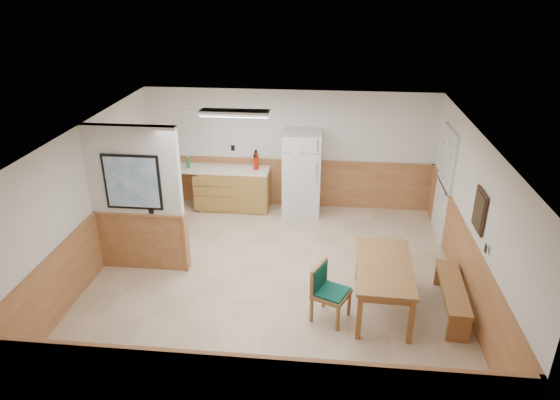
# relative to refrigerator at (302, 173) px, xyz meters

# --- Properties ---
(ground) EXTENTS (6.00, 6.00, 0.00)m
(ground) POSITION_rel_refrigerator_xyz_m (-0.29, -2.63, -0.87)
(ground) COLOR #C6AB8E
(ground) RESTS_ON ground
(ceiling) EXTENTS (6.00, 6.00, 0.02)m
(ceiling) POSITION_rel_refrigerator_xyz_m (-0.29, -2.63, 1.63)
(ceiling) COLOR white
(ceiling) RESTS_ON back_wall
(back_wall) EXTENTS (6.00, 0.02, 2.50)m
(back_wall) POSITION_rel_refrigerator_xyz_m (-0.29, 0.37, 0.38)
(back_wall) COLOR white
(back_wall) RESTS_ON ground
(right_wall) EXTENTS (0.02, 6.00, 2.50)m
(right_wall) POSITION_rel_refrigerator_xyz_m (2.71, -2.63, 0.38)
(right_wall) COLOR white
(right_wall) RESTS_ON ground
(left_wall) EXTENTS (0.02, 6.00, 2.50)m
(left_wall) POSITION_rel_refrigerator_xyz_m (-3.29, -2.63, 0.38)
(left_wall) COLOR white
(left_wall) RESTS_ON ground
(wainscot_back) EXTENTS (6.00, 0.04, 1.00)m
(wainscot_back) POSITION_rel_refrigerator_xyz_m (-0.29, 0.35, -0.37)
(wainscot_back) COLOR #B77D49
(wainscot_back) RESTS_ON ground
(wainscot_right) EXTENTS (0.04, 6.00, 1.00)m
(wainscot_right) POSITION_rel_refrigerator_xyz_m (2.69, -2.63, -0.37)
(wainscot_right) COLOR #B77D49
(wainscot_right) RESTS_ON ground
(wainscot_left) EXTENTS (0.04, 6.00, 1.00)m
(wainscot_left) POSITION_rel_refrigerator_xyz_m (-3.27, -2.63, -0.37)
(wainscot_left) COLOR #B77D49
(wainscot_left) RESTS_ON ground
(partition_wall) EXTENTS (1.50, 0.20, 2.50)m
(partition_wall) POSITION_rel_refrigerator_xyz_m (-2.54, -2.43, 0.36)
(partition_wall) COLOR white
(partition_wall) RESTS_ON ground
(kitchen_counter) EXTENTS (2.20, 0.61, 1.00)m
(kitchen_counter) POSITION_rel_refrigerator_xyz_m (-1.50, 0.05, -0.41)
(kitchen_counter) COLOR #B1853E
(kitchen_counter) RESTS_ON ground
(exterior_door) EXTENTS (0.07, 1.02, 2.15)m
(exterior_door) POSITION_rel_refrigerator_xyz_m (2.68, -0.73, 0.18)
(exterior_door) COLOR white
(exterior_door) RESTS_ON ground
(kitchen_window) EXTENTS (0.80, 0.04, 1.00)m
(kitchen_window) POSITION_rel_refrigerator_xyz_m (-2.39, 0.35, 0.68)
(kitchen_window) COLOR white
(kitchen_window) RESTS_ON back_wall
(wall_painting) EXTENTS (0.04, 0.50, 0.60)m
(wall_painting) POSITION_rel_refrigerator_xyz_m (2.68, -2.93, 0.68)
(wall_painting) COLOR black
(wall_painting) RESTS_ON right_wall
(fluorescent_fixture) EXTENTS (1.20, 0.30, 0.09)m
(fluorescent_fixture) POSITION_rel_refrigerator_xyz_m (-1.09, -1.33, 1.57)
(fluorescent_fixture) COLOR white
(fluorescent_fixture) RESTS_ON ceiling
(refrigerator) EXTENTS (0.77, 0.72, 1.74)m
(refrigerator) POSITION_rel_refrigerator_xyz_m (0.00, 0.00, 0.00)
(refrigerator) COLOR silver
(refrigerator) RESTS_ON ground
(dining_table) EXTENTS (0.87, 1.64, 0.75)m
(dining_table) POSITION_rel_refrigerator_xyz_m (1.40, -3.21, -0.22)
(dining_table) COLOR #A9663E
(dining_table) RESTS_ON ground
(dining_bench) EXTENTS (0.41, 1.49, 0.45)m
(dining_bench) POSITION_rel_refrigerator_xyz_m (2.42, -3.19, -0.53)
(dining_bench) COLOR #A9663E
(dining_bench) RESTS_ON ground
(dining_chair) EXTENTS (0.78, 0.67, 0.85)m
(dining_chair) POSITION_rel_refrigerator_xyz_m (0.56, -3.51, -0.38)
(dining_chair) COLOR #A9663E
(dining_chair) RESTS_ON ground
(fire_extinguisher) EXTENTS (0.13, 0.13, 0.42)m
(fire_extinguisher) POSITION_rel_refrigerator_xyz_m (-0.96, 0.07, 0.21)
(fire_extinguisher) COLOR #A91909
(fire_extinguisher) RESTS_ON kitchen_counter
(soap_bottle) EXTENTS (0.09, 0.09, 0.24)m
(soap_bottle) POSITION_rel_refrigerator_xyz_m (-2.38, 0.00, 0.15)
(soap_bottle) COLOR #178136
(soap_bottle) RESTS_ON kitchen_counter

